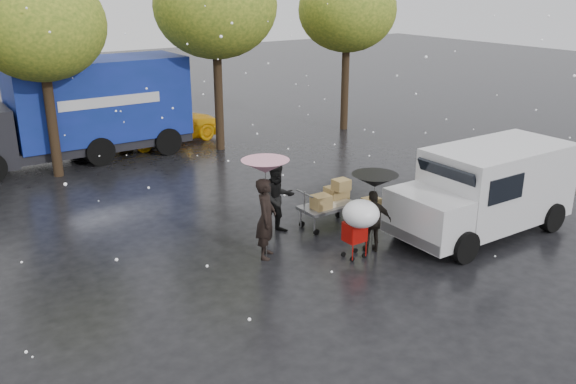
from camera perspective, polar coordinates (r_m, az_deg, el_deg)
ground at (r=14.18m, az=3.70°, el=-6.32°), size 90.00×90.00×0.00m
person_pink at (r=13.93m, az=-2.07°, el=-2.48°), size 0.80×0.83×1.91m
person_middle at (r=15.25m, az=-0.97°, el=-0.61°), size 0.96×0.78×1.86m
person_black at (r=14.41m, az=7.94°, el=-2.75°), size 0.96×0.70×1.52m
umbrella_pink at (r=13.52m, az=-2.14°, el=2.40°), size 1.08×1.08×2.35m
umbrella_black at (r=14.07m, az=8.13°, el=1.05°), size 1.07×1.07×1.92m
vendor_cart at (r=15.82m, az=4.03°, el=-0.70°), size 1.52×0.80×1.27m
shopping_cart at (r=13.82m, az=6.74°, el=-2.32°), size 0.84×0.84×1.46m
white_van at (r=16.06m, az=18.08°, el=0.31°), size 4.91×2.18×2.20m
blue_truck at (r=22.78m, az=-19.16°, el=7.19°), size 8.30×2.60×3.50m
box_ground_near at (r=16.41m, az=12.50°, el=-2.35°), size 0.49×0.42×0.39m
box_ground_far at (r=17.15m, az=7.81°, el=-1.15°), size 0.51×0.41×0.37m
yellow_taxi at (r=24.53m, az=-11.71°, el=6.34°), size 4.83×2.40×1.58m
tree_row at (r=21.44m, az=-14.13°, el=15.80°), size 21.60×4.40×7.12m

